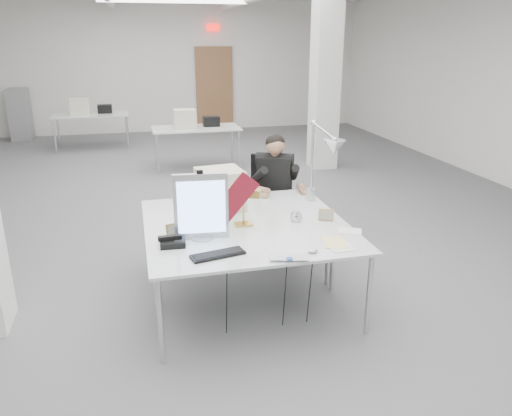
{
  "coord_description": "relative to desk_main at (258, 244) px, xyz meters",
  "views": [
    {
      "loc": [
        -0.92,
        -6.17,
        2.37
      ],
      "look_at": [
        0.11,
        -2.0,
        0.88
      ],
      "focal_mm": 35.0,
      "sensor_mm": 36.0,
      "label": 1
    }
  ],
  "objects": [
    {
      "name": "pennant",
      "position": [
        -0.15,
        0.17,
        0.35
      ],
      "size": [
        0.43,
        0.03,
        0.46
      ],
      "primitive_type": "cube",
      "rotation": [
        0.0,
        -0.87,
        -0.05
      ],
      "color": "maroon",
      "rests_on": "monitor"
    },
    {
      "name": "desk_clock",
      "position": [
        0.46,
        0.39,
        0.06
      ],
      "size": [
        0.12,
        0.06,
        0.11
      ],
      "primitive_type": "cylinder",
      "rotation": [
        1.57,
        0.0,
        -0.28
      ],
      "color": "#AAAAAE",
      "rests_on": "desk_main"
    },
    {
      "name": "keyboard",
      "position": [
        -0.36,
        -0.18,
        0.02
      ],
      "size": [
        0.44,
        0.23,
        0.02
      ],
      "primitive_type": "cube",
      "rotation": [
        0.0,
        0.0,
        0.21
      ],
      "color": "black",
      "rests_on": "desk_main"
    },
    {
      "name": "monitor",
      "position": [
        -0.43,
        0.21,
        0.29
      ],
      "size": [
        0.45,
        0.09,
        0.56
      ],
      "primitive_type": "cube",
      "rotation": [
        0.0,
        0.0,
        -0.09
      ],
      "color": "#B0B0B5",
      "rests_on": "desk_main"
    },
    {
      "name": "paper_stack_c",
      "position": [
        0.84,
        0.05,
        0.02
      ],
      "size": [
        0.24,
        0.21,
        0.01
      ],
      "primitive_type": "cube",
      "rotation": [
        0.0,
        0.0,
        -0.44
      ],
      "color": "silver",
      "rests_on": "desk_main"
    },
    {
      "name": "bg_desk_a",
      "position": [
        0.2,
        5.5,
        0.0
      ],
      "size": [
        1.6,
        0.8,
        0.02
      ],
      "primitive_type": "cube",
      "color": "silver",
      "rests_on": "room_shell"
    },
    {
      "name": "architect_lamp",
      "position": [
        0.81,
        0.71,
        0.49
      ],
      "size": [
        0.4,
        0.78,
        0.96
      ],
      "primitive_type": null,
      "rotation": [
        0.0,
        0.0,
        0.2
      ],
      "color": "silver",
      "rests_on": "desk_second"
    },
    {
      "name": "paper_stack_b",
      "position": [
        0.61,
        -0.15,
        0.02
      ],
      "size": [
        0.23,
        0.29,
        0.01
      ],
      "primitive_type": "cube",
      "rotation": [
        0.0,
        0.0,
        -0.22
      ],
      "color": "#F0DC8F",
      "rests_on": "desk_main"
    },
    {
      "name": "beige_monitor",
      "position": [
        -0.15,
        0.91,
        0.21
      ],
      "size": [
        0.46,
        0.45,
        0.4
      ],
      "primitive_type": "cube",
      "rotation": [
        0.0,
        0.0,
        0.13
      ],
      "color": "beige",
      "rests_on": "desk_second"
    },
    {
      "name": "desk_phone",
      "position": [
        -0.68,
        0.11,
        0.04
      ],
      "size": [
        0.21,
        0.19,
        0.05
      ],
      "primitive_type": "cube",
      "rotation": [
        0.0,
        0.0,
        -0.05
      ],
      "color": "black",
      "rests_on": "desk_main"
    },
    {
      "name": "desk_main",
      "position": [
        0.0,
        0.0,
        0.0
      ],
      "size": [
        1.8,
        0.9,
        0.02
      ],
      "primitive_type": "cube",
      "color": "silver",
      "rests_on": "room_shell"
    },
    {
      "name": "picture_frame_right",
      "position": [
        0.74,
        0.35,
        0.07
      ],
      "size": [
        0.14,
        0.08,
        0.11
      ],
      "primitive_type": "cube",
      "rotation": [
        -0.21,
        0.0,
        -0.37
      ],
      "color": "tan",
      "rests_on": "desk_main"
    },
    {
      "name": "bankers_lamp",
      "position": [
        -0.03,
        0.42,
        0.18
      ],
      "size": [
        0.31,
        0.23,
        0.33
      ],
      "primitive_type": null,
      "rotation": [
        0.0,
        0.0,
        -0.44
      ],
      "color": "gold",
      "rests_on": "desk_main"
    },
    {
      "name": "room_shell",
      "position": [
        0.04,
        2.63,
        0.95
      ],
      "size": [
        10.04,
        14.04,
        3.24
      ],
      "color": "#565659",
      "rests_on": "ground"
    },
    {
      "name": "desk_second",
      "position": [
        0.0,
        0.9,
        0.0
      ],
      "size": [
        1.8,
        0.9,
        0.02
      ],
      "primitive_type": "cube",
      "color": "silver",
      "rests_on": "room_shell"
    },
    {
      "name": "laptop",
      "position": [
        0.14,
        -0.42,
        0.02
      ],
      "size": [
        0.34,
        0.26,
        0.02
      ],
      "primitive_type": "imported",
      "rotation": [
        0.0,
        0.0,
        -0.26
      ],
      "color": "silver",
      "rests_on": "desk_main"
    },
    {
      "name": "filing_cabinet",
      "position": [
        -3.5,
        9.15,
        -0.14
      ],
      "size": [
        0.45,
        0.55,
        1.2
      ],
      "primitive_type": "cube",
      "color": "gray",
      "rests_on": "room_shell"
    },
    {
      "name": "office_chair",
      "position": [
        0.59,
        1.59,
        -0.19
      ],
      "size": [
        0.72,
        0.72,
        1.1
      ],
      "primitive_type": null,
      "rotation": [
        0.0,
        0.0,
        -0.44
      ],
      "color": "black",
      "rests_on": "room_shell"
    },
    {
      "name": "mouse",
      "position": [
        0.37,
        -0.3,
        0.03
      ],
      "size": [
        0.09,
        0.06,
        0.03
      ],
      "primitive_type": "ellipsoid",
      "rotation": [
        0.0,
        0.0,
        -0.1
      ],
      "color": "#BCBDC1",
      "rests_on": "desk_main"
    },
    {
      "name": "bg_desk_b",
      "position": [
        -1.8,
        7.7,
        0.0
      ],
      "size": [
        1.6,
        0.8,
        0.02
      ],
      "primitive_type": "cube",
      "color": "silver",
      "rests_on": "room_shell"
    },
    {
      "name": "picture_frame_left",
      "position": [
        -0.66,
        0.33,
        0.07
      ],
      "size": [
        0.14,
        0.07,
        0.11
      ],
      "primitive_type": "cube",
      "rotation": [
        -0.21,
        0.0,
        0.27
      ],
      "color": "#9F8744",
      "rests_on": "desk_main"
    },
    {
      "name": "seated_person",
      "position": [
        0.59,
        1.54,
        0.16
      ],
      "size": [
        0.66,
        0.71,
        0.86
      ],
      "primitive_type": null,
      "rotation": [
        0.0,
        0.0,
        -0.44
      ],
      "color": "black",
      "rests_on": "office_chair"
    },
    {
      "name": "paper_stack_a",
      "position": [
        0.62,
        -0.22,
        0.02
      ],
      "size": [
        0.21,
        0.29,
        0.01
      ],
      "primitive_type": "cube",
      "rotation": [
        0.0,
        0.0,
        0.07
      ],
      "color": "silver",
      "rests_on": "desk_main"
    }
  ]
}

